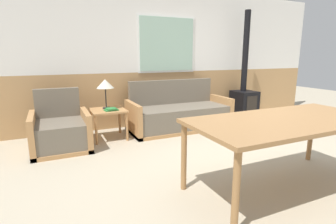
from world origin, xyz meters
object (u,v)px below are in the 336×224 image
Objects in this scene: couch at (179,115)px; side_table at (108,114)px; table_lamp at (105,84)px; dining_table at (287,125)px; wood_stove at (244,93)px; armchair at (61,132)px.

couch is 3.43× the size of side_table.
table_lamp reaches higher than side_table.
table_lamp is (-0.01, 0.10, 0.49)m from side_table.
couch is at bearing 89.01° from dining_table.
table_lamp reaches higher than dining_table.
couch is at bearing 1.06° from side_table.
wood_stove is (1.77, 2.71, -0.14)m from dining_table.
side_table is 1.12× the size of table_lamp.
table_lamp is at bearing 93.90° from side_table.
couch reaches higher than armchair.
couch is 2.15m from armchair.
table_lamp is 0.24× the size of dining_table.
side_table is at bearing -176.19° from wood_stove.
dining_table is at bearing -62.20° from side_table.
table_lamp reaches higher than couch.
dining_table is (2.09, -2.30, 0.44)m from armchair.
armchair is 0.43× the size of dining_table.
couch reaches higher than dining_table.
couch is 3.85× the size of table_lamp.
side_table is 2.84m from dining_table.
side_table is 0.50m from table_lamp.
armchair is 1.58× the size of side_table.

